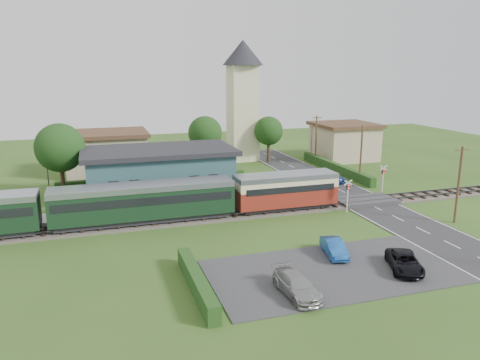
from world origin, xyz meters
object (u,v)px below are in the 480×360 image
object	(u,v)px
church_tower	(243,92)
station_building	(159,172)
train	(107,204)
car_park_silver	(297,285)
car_park_dark	(405,262)
pedestrian_far	(126,200)
car_on_road	(331,179)
house_west	(106,152)
crossing_signal_far	(383,175)
car_park_blue	(334,247)
house_east	(344,141)
pedestrian_near	(224,193)
equipment_hut	(81,201)
crossing_signal_near	(348,191)

from	to	relation	value
church_tower	station_building	bearing A→B (deg)	-131.41
train	car_park_silver	size ratio (longest dim) A/B	9.85
train	church_tower	xyz separation A→B (m)	(20.83, 26.00, 8.05)
car_park_dark	pedestrian_far	distance (m)	25.72
car_park_silver	car_on_road	bearing A→B (deg)	54.41
train	house_west	bearing A→B (deg)	87.93
train	crossing_signal_far	world-z (taller)	train
train	house_west	size ratio (longest dim) A/B	4.00
church_tower	car_park_blue	world-z (taller)	church_tower
house_west	car_park_silver	size ratio (longest dim) A/B	2.46
station_building	house_east	size ratio (longest dim) A/B	1.82
house_east	car_park_dark	world-z (taller)	house_east
church_tower	car_park_silver	distance (m)	44.75
car_park_silver	pedestrian_near	distance (m)	19.53
equipment_hut	house_east	distance (m)	42.41
car_on_road	equipment_hut	bearing A→B (deg)	86.77
crossing_signal_far	station_building	bearing A→B (deg)	164.37
church_tower	car_park_dark	distance (m)	42.54
station_building	car_on_road	distance (m)	20.30
crossing_signal_near	church_tower	bearing A→B (deg)	92.82
car_on_road	car_park_dark	distance (m)	24.29
pedestrian_near	house_west	bearing A→B (deg)	-42.15
car_park_silver	house_east	bearing A→B (deg)	53.50
car_park_blue	house_east	bearing A→B (deg)	71.19
equipment_hut	car_on_road	xyz separation A→B (m)	(28.18, 4.68, -1.02)
car_park_dark	pedestrian_far	bearing A→B (deg)	155.08
church_tower	car_park_silver	world-z (taller)	church_tower
equipment_hut	car_on_road	distance (m)	28.58
crossing_signal_near	pedestrian_near	xyz separation A→B (m)	(-10.80, 5.41, -0.71)
car_on_road	car_park_silver	distance (m)	28.87
car_park_blue	station_building	bearing A→B (deg)	127.81
crossing_signal_far	car_park_dark	distance (m)	20.62
train	pedestrian_near	xyz separation A→B (m)	(11.44, 3.00, -0.74)
station_building	house_east	distance (m)	32.70
pedestrian_far	church_tower	bearing A→B (deg)	-34.40
station_building	house_east	bearing A→B (deg)	23.44
house_west	pedestrian_near	bearing A→B (deg)	-62.07
crossing_signal_far	crossing_signal_near	bearing A→B (deg)	-146.31
pedestrian_near	church_tower	bearing A→B (deg)	-92.31
station_building	pedestrian_far	bearing A→B (deg)	-126.43
church_tower	house_east	size ratio (longest dim) A/B	2.00
house_west	pedestrian_near	distance (m)	22.68
crossing_signal_far	pedestrian_near	distance (m)	18.02
car_on_road	pedestrian_far	bearing A→B (deg)	87.42
house_west	station_building	bearing A→B (deg)	-70.35
station_building	equipment_hut	bearing A→B (deg)	-144.08
station_building	pedestrian_far	distance (m)	6.85
crossing_signal_far	church_tower	bearing A→B (deg)	110.02
train	church_tower	distance (m)	34.27
train	house_west	xyz separation A→B (m)	(0.83, 23.00, 0.61)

